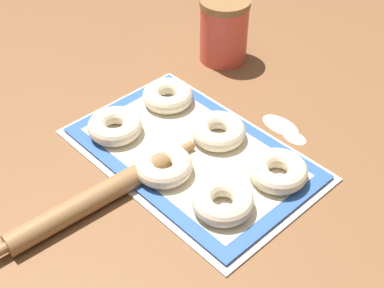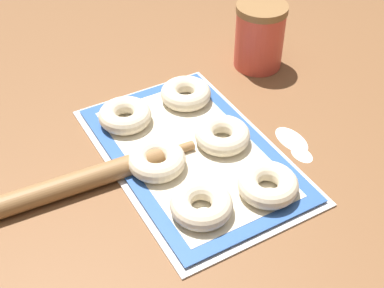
% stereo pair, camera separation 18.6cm
% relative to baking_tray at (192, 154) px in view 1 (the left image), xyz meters
% --- Properties ---
extents(ground_plane, '(2.80, 2.80, 0.00)m').
position_rel_baking_tray_xyz_m(ground_plane, '(0.01, -0.02, -0.00)').
color(ground_plane, brown).
extents(baking_tray, '(0.49, 0.32, 0.01)m').
position_rel_baking_tray_xyz_m(baking_tray, '(0.00, 0.00, 0.00)').
color(baking_tray, silver).
rests_on(baking_tray, ground_plane).
extents(baking_mat, '(0.47, 0.29, 0.00)m').
position_rel_baking_tray_xyz_m(baking_mat, '(-0.00, -0.00, 0.01)').
color(baking_mat, '#2D569E').
rests_on(baking_mat, baking_tray).
extents(bagel_front_left, '(0.11, 0.11, 0.04)m').
position_rel_baking_tray_xyz_m(bagel_front_left, '(-0.15, -0.08, 0.03)').
color(bagel_front_left, beige).
rests_on(bagel_front_left, baking_mat).
extents(bagel_front_center, '(0.11, 0.11, 0.04)m').
position_rel_baking_tray_xyz_m(bagel_front_center, '(0.01, -0.08, 0.03)').
color(bagel_front_center, beige).
rests_on(bagel_front_center, baking_mat).
extents(bagel_front_right, '(0.11, 0.11, 0.04)m').
position_rel_baking_tray_xyz_m(bagel_front_right, '(0.15, -0.06, 0.03)').
color(bagel_front_right, beige).
rests_on(bagel_front_right, baking_mat).
extents(bagel_back_left, '(0.11, 0.11, 0.04)m').
position_rel_baking_tray_xyz_m(bagel_back_left, '(-0.15, 0.07, 0.03)').
color(bagel_back_left, beige).
rests_on(bagel_back_left, baking_mat).
extents(bagel_back_center, '(0.11, 0.11, 0.04)m').
position_rel_baking_tray_xyz_m(bagel_back_center, '(0.01, 0.07, 0.03)').
color(bagel_back_center, beige).
rests_on(bagel_back_center, baking_mat).
extents(bagel_back_right, '(0.11, 0.11, 0.04)m').
position_rel_baking_tray_xyz_m(bagel_back_right, '(0.16, 0.06, 0.03)').
color(bagel_back_right, beige).
rests_on(bagel_back_right, baking_mat).
extents(flour_canister, '(0.12, 0.12, 0.16)m').
position_rel_baking_tray_xyz_m(flour_canister, '(-0.21, 0.30, 0.07)').
color(flour_canister, '#DB4C3D').
rests_on(flour_canister, ground_plane).
extents(rolling_pin, '(0.06, 0.44, 0.04)m').
position_rel_baking_tray_xyz_m(rolling_pin, '(-0.02, -0.21, 0.02)').
color(rolling_pin, olive).
rests_on(rolling_pin, ground_plane).
extents(flour_patch_near, '(0.09, 0.05, 0.00)m').
position_rel_baking_tray_xyz_m(flour_patch_near, '(0.06, 0.20, -0.00)').
color(flour_patch_near, white).
rests_on(flour_patch_near, ground_plane).
extents(flour_patch_far, '(0.05, 0.04, 0.00)m').
position_rel_baking_tray_xyz_m(flour_patch_far, '(0.11, 0.19, -0.00)').
color(flour_patch_far, white).
rests_on(flour_patch_far, ground_plane).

